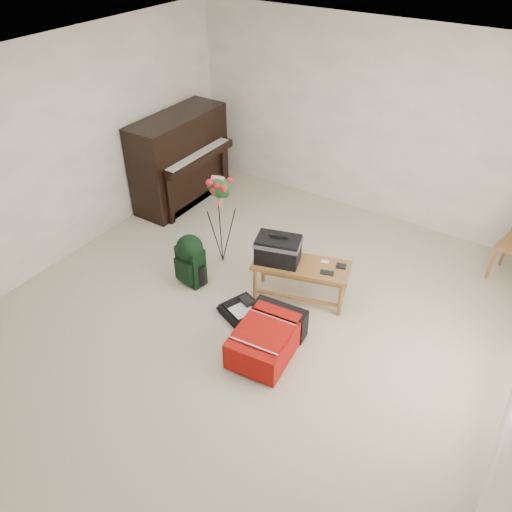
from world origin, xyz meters
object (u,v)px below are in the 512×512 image
Objects in this scene: black_duffel at (245,312)px; flower_stand at (221,220)px; green_backpack at (190,258)px; red_suitcase at (270,335)px; piano at (181,161)px; bench at (287,252)px.

black_duffel is 1.16m from flower_stand.
green_backpack reaches higher than black_duffel.
green_backpack is (-1.29, 0.40, 0.16)m from red_suitcase.
green_backpack is at bearing 157.10° from red_suitcase.
green_backpack reaches higher than red_suitcase.
piano reaches higher than bench.
bench is 0.94m from flower_stand.
red_suitcase is (0.30, -0.81, -0.38)m from bench.
piano is 1.63m from flower_stand.
piano is 2.50m from bench.
piano is 1.36× the size of bench.
black_duffel is 0.90m from green_backpack.
bench is at bearing -20.75° from flower_stand.
piano reaches higher than green_backpack.
red_suitcase is at bearing -35.19° from piano.
red_suitcase is at bearing -51.07° from flower_stand.
bench is at bearing -23.81° from piano.
flower_stand is (-0.79, 0.69, 0.50)m from black_duffel.
flower_stand reaches higher than red_suitcase.
black_duffel is at bearing 147.37° from red_suitcase.
bench reaches higher than black_duffel.
red_suitcase is 1.59m from flower_stand.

